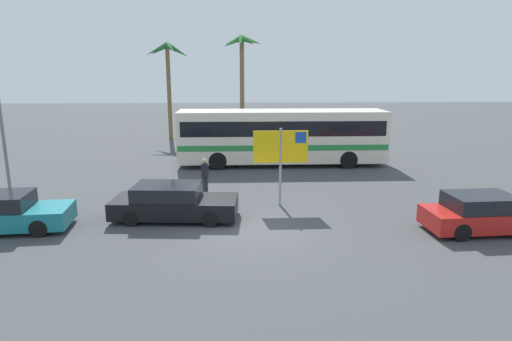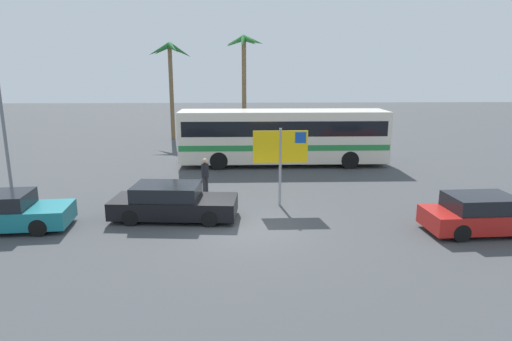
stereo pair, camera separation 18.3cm
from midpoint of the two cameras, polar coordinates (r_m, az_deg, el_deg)
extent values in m
plane|color=#424447|center=(15.43, -0.74, -7.71)|extent=(120.00, 120.00, 0.00)
cube|color=silver|center=(25.50, 3.74, 4.57)|extent=(11.88, 2.63, 2.90)
cube|color=black|center=(25.42, 3.75, 5.80)|extent=(11.41, 2.66, 0.84)
cube|color=#23843D|center=(25.57, 3.72, 3.45)|extent=(11.76, 2.66, 0.32)
cylinder|color=black|center=(27.45, 11.14, 2.37)|extent=(1.00, 0.28, 1.00)
cylinder|color=black|center=(25.19, 12.33, 1.36)|extent=(1.00, 0.28, 1.00)
cylinder|color=black|center=(26.78, -4.43, 2.31)|extent=(1.00, 0.28, 1.00)
cylinder|color=black|center=(24.45, -4.66, 1.27)|extent=(1.00, 0.28, 1.00)
cylinder|color=gray|center=(17.70, 3.47, 0.40)|extent=(0.11, 0.11, 3.20)
cube|color=yellow|center=(17.53, 3.50, 3.11)|extent=(2.20, 0.08, 1.30)
cube|color=#1447A8|center=(17.57, 6.12, 4.30)|extent=(0.44, 0.07, 0.44)
cube|color=red|center=(17.02, 28.06, -5.57)|extent=(4.23, 1.90, 0.64)
cube|color=black|center=(16.72, 27.55, -3.74)|extent=(2.23, 1.66, 0.52)
cylinder|color=black|center=(18.39, 30.09, -5.10)|extent=(0.61, 0.19, 0.60)
cylinder|color=black|center=(17.06, 22.95, -5.66)|extent=(0.61, 0.19, 0.60)
cylinder|color=black|center=(15.79, 25.53, -7.39)|extent=(0.61, 0.19, 0.60)
cube|color=#19757F|center=(17.54, -29.63, -5.22)|extent=(4.47, 2.10, 0.64)
cylinder|color=black|center=(17.83, -24.61, -5.03)|extent=(0.61, 0.21, 0.60)
cylinder|color=black|center=(16.41, -26.24, -6.71)|extent=(0.61, 0.21, 0.60)
cube|color=black|center=(16.63, -10.25, -4.61)|extent=(4.72, 2.12, 0.64)
cube|color=black|center=(16.53, -11.27, -2.67)|extent=(2.50, 1.82, 0.52)
cylinder|color=black|center=(17.21, -4.99, -4.48)|extent=(0.61, 0.20, 0.60)
cylinder|color=black|center=(15.67, -5.75, -6.29)|extent=(0.61, 0.20, 0.60)
cylinder|color=black|center=(17.80, -14.16, -4.25)|extent=(0.61, 0.20, 0.60)
cylinder|color=black|center=(16.30, -15.77, -5.95)|extent=(0.61, 0.20, 0.60)
cylinder|color=#2D2D33|center=(19.65, -6.17, -1.97)|extent=(0.13, 0.13, 0.80)
cylinder|color=#2D2D33|center=(19.52, -6.52, -2.08)|extent=(0.13, 0.13, 0.80)
cylinder|color=black|center=(19.41, -6.40, 0.03)|extent=(0.32, 0.32, 0.64)
sphere|color=tan|center=(19.32, -6.43, 1.26)|extent=(0.22, 0.22, 0.22)
cylinder|color=slate|center=(22.06, -29.98, 6.03)|extent=(0.14, 0.14, 6.88)
cylinder|color=brown|center=(35.49, -10.81, 9.73)|extent=(0.32, 0.32, 7.11)
cone|color=#23662D|center=(35.48, -9.70, 15.12)|extent=(1.87, 0.71, 1.28)
cone|color=#23662D|center=(36.30, -10.49, 15.37)|extent=(0.90, 1.94, 0.91)
cone|color=#23662D|center=(36.09, -12.04, 15.16)|extent=(1.76, 1.47, 1.09)
cone|color=#23662D|center=(35.19, -12.36, 15.12)|extent=(1.83, 1.29, 1.18)
cone|color=#23662D|center=(34.64, -10.62, 15.42)|extent=(1.22, 1.89, 0.98)
cylinder|color=brown|center=(32.50, -1.39, 9.98)|extent=(0.32, 0.32, 7.47)
cone|color=#2D7533|center=(32.57, -0.17, 16.56)|extent=(1.52, 0.53, 0.84)
cone|color=#2D7533|center=(33.05, -0.64, 16.52)|extent=(1.30, 1.43, 0.82)
cone|color=#2D7533|center=(33.17, -1.52, 16.38)|extent=(0.53, 1.52, 0.95)
cone|color=#2D7533|center=(32.81, -2.55, 16.48)|extent=(1.54, 1.05, 0.88)
cone|color=#2D7533|center=(32.31, -2.56, 16.39)|extent=(1.55, 0.88, 1.02)
cone|color=#2D7533|center=(31.88, -1.58, 16.41)|extent=(0.63, 1.52, 1.05)
cone|color=#2D7533|center=(32.00, -0.58, 16.66)|extent=(1.31, 1.42, 0.80)
camera|label=1|loc=(0.09, -89.72, 0.07)|focal=30.66mm
camera|label=2|loc=(0.09, 90.28, -0.07)|focal=30.66mm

